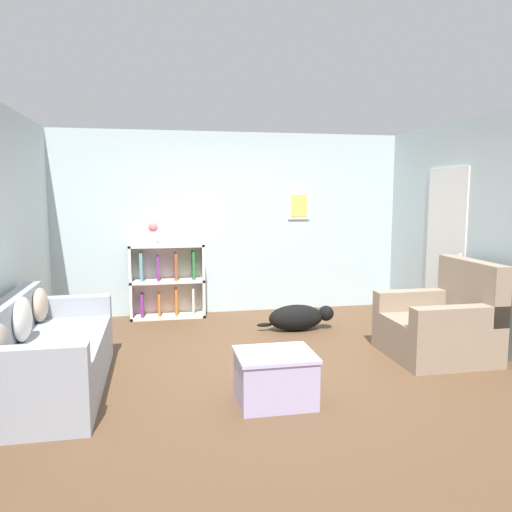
# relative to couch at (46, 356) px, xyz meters

# --- Properties ---
(ground_plane) EXTENTS (14.00, 14.00, 0.00)m
(ground_plane) POSITION_rel_couch_xyz_m (2.04, 0.45, -0.32)
(ground_plane) COLOR brown
(wall_back) EXTENTS (5.60, 0.13, 2.60)m
(wall_back) POSITION_rel_couch_xyz_m (2.05, 2.70, 0.98)
(wall_back) COLOR silver
(wall_back) RESTS_ON ground_plane
(wall_right) EXTENTS (0.16, 5.00, 2.60)m
(wall_right) POSITION_rel_couch_xyz_m (4.59, 0.47, 0.97)
(wall_right) COLOR silver
(wall_right) RESTS_ON ground_plane
(couch) EXTENTS (0.86, 1.90, 0.86)m
(couch) POSITION_rel_couch_xyz_m (0.00, 0.00, 0.00)
(couch) COLOR #9399A3
(couch) RESTS_ON ground_plane
(bookshelf) EXTENTS (1.03, 0.32, 1.03)m
(bookshelf) POSITION_rel_couch_xyz_m (1.10, 2.50, 0.19)
(bookshelf) COLOR silver
(bookshelf) RESTS_ON ground_plane
(recliner_chair) EXTENTS (0.99, 1.01, 1.03)m
(recliner_chair) POSITION_rel_couch_xyz_m (3.94, 0.21, 0.02)
(recliner_chair) COLOR gray
(recliner_chair) RESTS_ON ground_plane
(coffee_table) EXTENTS (0.64, 0.54, 0.43)m
(coffee_table) POSITION_rel_couch_xyz_m (1.92, -0.61, -0.09)
(coffee_table) COLOR #ADA3CC
(coffee_table) RESTS_ON ground_plane
(dog) EXTENTS (1.00, 0.30, 0.33)m
(dog) POSITION_rel_couch_xyz_m (2.72, 1.47, -0.15)
(dog) COLOR black
(dog) RESTS_ON ground_plane
(vase) EXTENTS (0.13, 0.13, 0.30)m
(vase) POSITION_rel_couch_xyz_m (0.93, 2.47, 0.88)
(vase) COLOR silver
(vase) RESTS_ON bookshelf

